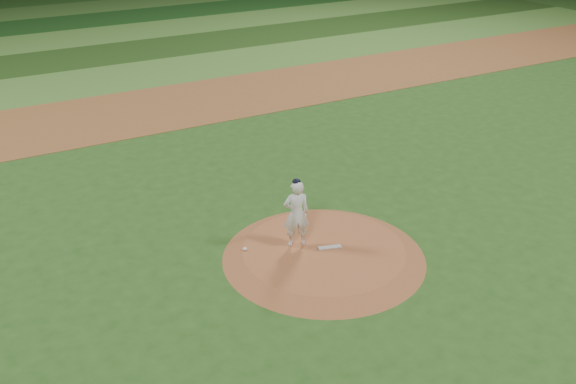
{
  "coord_description": "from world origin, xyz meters",
  "views": [
    {
      "loc": [
        -8.0,
        -12.47,
        9.35
      ],
      "look_at": [
        0.0,
        2.0,
        1.1
      ],
      "focal_mm": 40.0,
      "sensor_mm": 36.0,
      "label": 1
    }
  ],
  "objects": [
    {
      "name": "ground",
      "position": [
        0.0,
        0.0,
        0.0
      ],
      "size": [
        120.0,
        120.0,
        0.0
      ],
      "primitive_type": "plane",
      "color": "#27521A",
      "rests_on": "ground"
    },
    {
      "name": "infield_dirt_band",
      "position": [
        0.0,
        14.0,
        0.01
      ],
      "size": [
        70.0,
        6.0,
        0.02
      ],
      "primitive_type": "cube",
      "color": "brown",
      "rests_on": "ground"
    },
    {
      "name": "outfield_stripe_0",
      "position": [
        0.0,
        19.5,
        0.01
      ],
      "size": [
        70.0,
        5.0,
        0.02
      ],
      "primitive_type": "cube",
      "color": "#457C2D",
      "rests_on": "ground"
    },
    {
      "name": "outfield_stripe_1",
      "position": [
        0.0,
        24.5,
        0.01
      ],
      "size": [
        70.0,
        5.0,
        0.02
      ],
      "primitive_type": "cube",
      "color": "#204315",
      "rests_on": "ground"
    },
    {
      "name": "outfield_stripe_2",
      "position": [
        0.0,
        29.5,
        0.01
      ],
      "size": [
        70.0,
        5.0,
        0.02
      ],
      "primitive_type": "cube",
      "color": "#447B2C",
      "rests_on": "ground"
    },
    {
      "name": "outfield_stripe_3",
      "position": [
        0.0,
        34.5,
        0.01
      ],
      "size": [
        70.0,
        5.0,
        0.02
      ],
      "primitive_type": "cube",
      "color": "#164014",
      "rests_on": "ground"
    },
    {
      "name": "outfield_stripe_4",
      "position": [
        0.0,
        39.5,
        0.01
      ],
      "size": [
        70.0,
        5.0,
        0.02
      ],
      "primitive_type": "cube",
      "color": "#376625",
      "rests_on": "ground"
    },
    {
      "name": "outfield_stripe_5",
      "position": [
        0.0,
        44.5,
        0.01
      ],
      "size": [
        70.0,
        5.0,
        0.02
      ],
      "primitive_type": "cube",
      "color": "#214D19",
      "rests_on": "ground"
    },
    {
      "name": "pitchers_mound",
      "position": [
        0.0,
        0.0,
        0.12
      ],
      "size": [
        5.5,
        5.5,
        0.25
      ],
      "primitive_type": "cone",
      "color": "#A25A32",
      "rests_on": "ground"
    },
    {
      "name": "pitching_rubber",
      "position": [
        0.18,
        -0.02,
        0.27
      ],
      "size": [
        0.66,
        0.34,
        0.03
      ],
      "primitive_type": "cube",
      "rotation": [
        0.0,
        0.0,
        -0.3
      ],
      "color": "beige",
      "rests_on": "pitchers_mound"
    },
    {
      "name": "rosin_bag",
      "position": [
        -1.88,
        0.99,
        0.29
      ],
      "size": [
        0.13,
        0.13,
        0.07
      ],
      "primitive_type": "ellipsoid",
      "color": "white",
      "rests_on": "pitchers_mound"
    },
    {
      "name": "pitcher_on_mound",
      "position": [
        -0.55,
        0.55,
        1.23
      ],
      "size": [
        0.81,
        0.64,
        1.99
      ],
      "color": "white",
      "rests_on": "pitchers_mound"
    }
  ]
}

